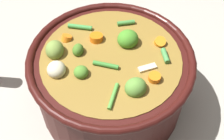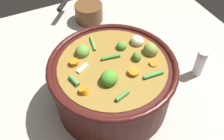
{
  "view_description": "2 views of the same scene",
  "coord_description": "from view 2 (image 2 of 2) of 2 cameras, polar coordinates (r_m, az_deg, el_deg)",
  "views": [
    {
      "loc": [
        -0.38,
        -0.04,
        0.58
      ],
      "look_at": [
        -0.01,
        -0.0,
        0.12
      ],
      "focal_mm": 47.77,
      "sensor_mm": 36.0,
      "label": 1
    },
    {
      "loc": [
        0.39,
        -0.19,
        0.61
      ],
      "look_at": [
        -0.01,
        0.0,
        0.12
      ],
      "focal_mm": 40.43,
      "sensor_mm": 36.0,
      "label": 2
    }
  ],
  "objects": [
    {
      "name": "cooking_pot",
      "position": [
        0.68,
        0.1,
        -2.79
      ],
      "size": [
        0.33,
        0.33,
        0.18
      ],
      "color": "#38110F",
      "rests_on": "ground_plane"
    },
    {
      "name": "small_saucepan",
      "position": [
        1.01,
        -5.48,
        12.91
      ],
      "size": [
        0.16,
        0.17,
        0.07
      ],
      "color": "brown",
      "rests_on": "ground_plane"
    },
    {
      "name": "ground_plane",
      "position": [
        0.75,
        0.08,
        -6.74
      ],
      "size": [
        1.1,
        1.1,
        0.0
      ],
      "primitive_type": "plane",
      "color": "#9E998E"
    },
    {
      "name": "salt_shaker",
      "position": [
        0.82,
        19.29,
        1.53
      ],
      "size": [
        0.03,
        0.03,
        0.09
      ],
      "color": "silver",
      "rests_on": "ground_plane"
    }
  ]
}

